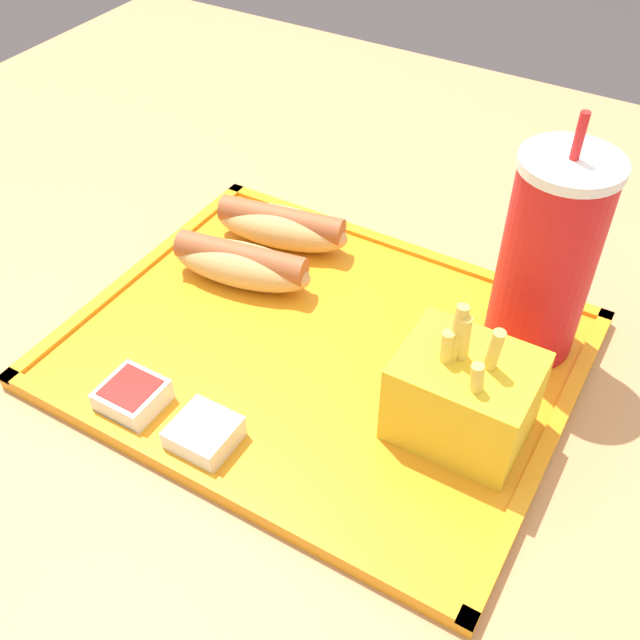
% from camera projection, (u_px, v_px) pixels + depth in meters
% --- Properties ---
extents(dining_table, '(1.33, 1.15, 0.71)m').
position_uv_depth(dining_table, '(318.00, 546.00, 0.89)').
color(dining_table, '#B27F51').
rests_on(dining_table, ground_plane).
extents(food_tray, '(0.40, 0.33, 0.01)m').
position_uv_depth(food_tray, '(320.00, 350.00, 0.63)').
color(food_tray, orange).
rests_on(food_tray, dining_table).
extents(soda_cup, '(0.08, 0.08, 0.21)m').
position_uv_depth(soda_cup, '(548.00, 258.00, 0.57)').
color(soda_cup, red).
rests_on(soda_cup, food_tray).
extents(hot_dog_far, '(0.14, 0.07, 0.04)m').
position_uv_depth(hot_dog_far, '(282.00, 225.00, 0.71)').
color(hot_dog_far, tan).
rests_on(hot_dog_far, food_tray).
extents(hot_dog_near, '(0.14, 0.07, 0.04)m').
position_uv_depth(hot_dog_near, '(241.00, 263.00, 0.67)').
color(hot_dog_near, tan).
rests_on(hot_dog_near, food_tray).
extents(fries_carton, '(0.10, 0.08, 0.12)m').
position_uv_depth(fries_carton, '(463.00, 395.00, 0.54)').
color(fries_carton, gold).
rests_on(fries_carton, food_tray).
extents(sauce_cup_mayo, '(0.04, 0.04, 0.02)m').
position_uv_depth(sauce_cup_mayo, '(204.00, 433.00, 0.54)').
color(sauce_cup_mayo, silver).
rests_on(sauce_cup_mayo, food_tray).
extents(sauce_cup_ketchup, '(0.04, 0.04, 0.02)m').
position_uv_depth(sauce_cup_ketchup, '(132.00, 396.00, 0.57)').
color(sauce_cup_ketchup, silver).
rests_on(sauce_cup_ketchup, food_tray).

